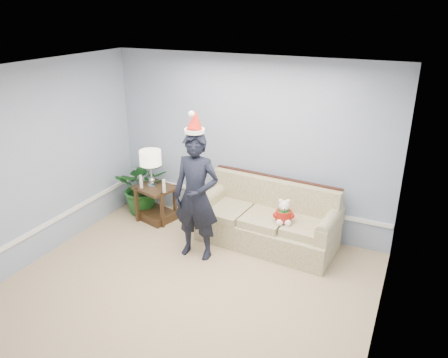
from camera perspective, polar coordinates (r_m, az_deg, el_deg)
room_shell at (r=4.65m, az=-8.67°, el=-3.98°), size 4.54×5.04×2.74m
wainscot_trim at (r=6.53m, az=-11.20°, el=-5.03°), size 4.49×4.99×0.06m
sofa at (r=6.57m, az=5.73°, el=-5.62°), size 2.09×1.01×0.95m
side_table at (r=7.35m, az=-8.83°, el=-3.59°), size 0.72×0.66×0.59m
table_lamp at (r=7.05m, az=-9.59°, el=2.55°), size 0.35×0.35×0.62m
candle_pair at (r=7.04m, az=-9.34°, el=-0.69°), size 0.49×0.06×0.22m
houseplant at (r=7.55m, az=-10.54°, el=-0.90°), size 1.12×1.08×0.96m
man at (r=5.98m, az=-3.64°, el=-2.30°), size 0.69×0.47×1.83m
santa_hat at (r=5.65m, az=-3.82°, el=7.38°), size 0.31×0.34×0.31m
teddy_bear at (r=6.17m, az=7.77°, el=-4.57°), size 0.29×0.29×0.36m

